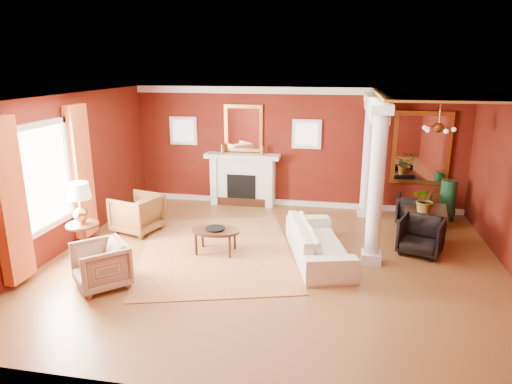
% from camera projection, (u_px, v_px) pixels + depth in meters
% --- Properties ---
extents(ground, '(8.00, 8.00, 0.00)m').
position_uv_depth(ground, '(274.00, 262.00, 8.19)').
color(ground, brown).
rests_on(ground, ground).
extents(room_shell, '(8.04, 7.04, 2.92)m').
position_uv_depth(room_shell, '(276.00, 152.00, 7.64)').
color(room_shell, '#54160B').
rests_on(room_shell, ground).
extents(fireplace, '(1.85, 0.42, 1.29)m').
position_uv_depth(fireplace, '(243.00, 179.00, 11.38)').
color(fireplace, silver).
rests_on(fireplace, ground).
extents(overmantel_mirror, '(0.95, 0.07, 1.15)m').
position_uv_depth(overmantel_mirror, '(243.00, 128.00, 11.16)').
color(overmantel_mirror, gold).
rests_on(overmantel_mirror, fireplace).
extents(flank_window_left, '(0.70, 0.07, 0.70)m').
position_uv_depth(flank_window_left, '(183.00, 131.00, 11.48)').
color(flank_window_left, silver).
rests_on(flank_window_left, room_shell).
extents(flank_window_right, '(0.70, 0.07, 0.70)m').
position_uv_depth(flank_window_right, '(307.00, 134.00, 10.92)').
color(flank_window_right, silver).
rests_on(flank_window_right, room_shell).
extents(left_window, '(0.21, 2.55, 2.60)m').
position_uv_depth(left_window, '(49.00, 184.00, 7.92)').
color(left_window, white).
rests_on(left_window, room_shell).
extents(column_front, '(0.36, 0.36, 2.80)m').
position_uv_depth(column_front, '(376.00, 186.00, 7.78)').
color(column_front, silver).
rests_on(column_front, ground).
extents(column_back, '(0.36, 0.36, 2.80)m').
position_uv_depth(column_back, '(369.00, 155.00, 10.33)').
color(column_back, silver).
rests_on(column_back, ground).
extents(header_beam, '(0.30, 3.20, 0.32)m').
position_uv_depth(header_beam, '(375.00, 107.00, 8.96)').
color(header_beam, silver).
rests_on(header_beam, column_front).
extents(amber_ceiling, '(2.30, 3.40, 0.04)m').
position_uv_depth(amber_ceiling, '(440.00, 95.00, 8.55)').
color(amber_ceiling, gold).
rests_on(amber_ceiling, room_shell).
extents(dining_mirror, '(1.30, 0.07, 1.70)m').
position_uv_depth(dining_mirror, '(421.00, 148.00, 10.51)').
color(dining_mirror, gold).
rests_on(dining_mirror, room_shell).
extents(chandelier, '(0.60, 0.62, 0.75)m').
position_uv_depth(chandelier, '(438.00, 128.00, 8.76)').
color(chandelier, '#A27033').
rests_on(chandelier, room_shell).
extents(crown_trim, '(8.00, 0.08, 0.16)m').
position_uv_depth(crown_trim, '(297.00, 91.00, 10.69)').
color(crown_trim, silver).
rests_on(crown_trim, room_shell).
extents(base_trim, '(8.00, 0.08, 0.12)m').
position_uv_depth(base_trim, '(295.00, 203.00, 11.44)').
color(base_trim, silver).
rests_on(base_trim, ground).
extents(rug, '(3.72, 4.35, 0.01)m').
position_uv_depth(rug, '(217.00, 251.00, 8.66)').
color(rug, maroon).
rests_on(rug, ground).
extents(sofa, '(1.22, 2.35, 0.88)m').
position_uv_depth(sofa, '(319.00, 236.00, 8.23)').
color(sofa, '#F5ECCE').
rests_on(sofa, ground).
extents(armchair_leopard, '(1.02, 1.06, 0.89)m').
position_uv_depth(armchair_leopard, '(137.00, 212.00, 9.56)').
color(armchair_leopard, black).
rests_on(armchair_leopard, ground).
extents(armchair_stripe, '(1.06, 1.06, 0.80)m').
position_uv_depth(armchair_stripe, '(101.00, 263.00, 7.20)').
color(armchair_stripe, tan).
rests_on(armchair_stripe, ground).
extents(coffee_table, '(0.91, 0.91, 0.46)m').
position_uv_depth(coffee_table, '(215.00, 232.00, 8.48)').
color(coffee_table, black).
rests_on(coffee_table, ground).
extents(coffee_book, '(0.17, 0.06, 0.24)m').
position_uv_depth(coffee_book, '(215.00, 223.00, 8.46)').
color(coffee_book, black).
rests_on(coffee_book, coffee_table).
extents(side_table, '(0.57, 0.57, 1.43)m').
position_uv_depth(side_table, '(81.00, 209.00, 8.10)').
color(side_table, black).
rests_on(side_table, ground).
extents(dining_table, '(0.75, 1.54, 0.82)m').
position_uv_depth(dining_table, '(427.00, 217.00, 9.31)').
color(dining_table, black).
rests_on(dining_table, ground).
extents(dining_chair_near, '(0.94, 0.91, 0.77)m').
position_uv_depth(dining_chair_near, '(421.00, 234.00, 8.47)').
color(dining_chair_near, black).
rests_on(dining_chair_near, ground).
extents(dining_chair_far, '(0.82, 0.79, 0.73)m').
position_uv_depth(dining_chair_far, '(414.00, 208.00, 10.06)').
color(dining_chair_far, black).
rests_on(dining_chair_far, ground).
extents(green_urn, '(0.39, 0.39, 0.94)m').
position_uv_depth(green_urn, '(447.00, 204.00, 10.30)').
color(green_urn, '#133C20').
rests_on(green_urn, ground).
extents(potted_plant, '(0.58, 0.63, 0.45)m').
position_uv_depth(potted_plant, '(427.00, 188.00, 9.07)').
color(potted_plant, '#26591E').
rests_on(potted_plant, dining_table).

